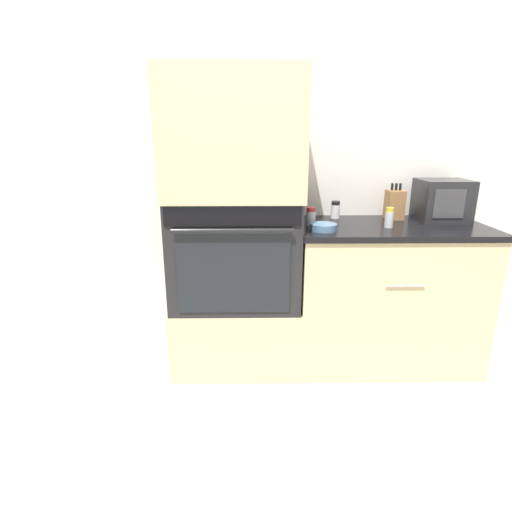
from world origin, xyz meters
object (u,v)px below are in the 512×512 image
Objects in this scene: knife_block at (394,204)px; condiment_jar_mid at (311,217)px; wall_oven at (235,250)px; condiment_jar_far at (389,218)px; condiment_jar_near at (335,210)px; microwave at (442,200)px; bowl at (323,227)px.

knife_block is 2.08× the size of condiment_jar_mid.
wall_oven is 0.95m from condiment_jar_far.
wall_oven is 0.72m from condiment_jar_near.
microwave is 2.67× the size of condiment_jar_near.
microwave reaches higher than condiment_jar_near.
knife_block reaches higher than wall_oven.
condiment_jar_far reaches higher than bowl.
condiment_jar_near is (-0.66, 0.09, -0.08)m from microwave.
wall_oven is 6.40× the size of condiment_jar_far.
wall_oven is at bearing 178.03° from condiment_jar_mid.
wall_oven is 4.96× the size of bowl.
condiment_jar_mid is at bearing -170.66° from microwave.
wall_oven is at bearing -170.03° from knife_block.
bowl is (-0.52, -0.33, -0.08)m from knife_block.
condiment_jar_mid is (-0.57, -0.20, -0.04)m from knife_block.
condiment_jar_far is at bearing 10.24° from bowl.
wall_oven is 3.31× the size of knife_block.
condiment_jar_far is at bearing -114.49° from knife_block.
condiment_jar_near is at bearing 175.30° from knife_block.
wall_oven is 0.51m from condiment_jar_mid.
microwave is 0.85m from bowl.
condiment_jar_far is (-0.12, -0.25, -0.04)m from knife_block.
microwave is at bearing -7.60° from condiment_jar_near.
condiment_jar_far is (0.26, -0.29, 0.00)m from condiment_jar_near.
condiment_jar_mid is at bearing -1.97° from wall_oven.
wall_oven is at bearing -162.02° from condiment_jar_near.
condiment_jar_near is 1.02× the size of condiment_jar_mid.
wall_oven is 6.88× the size of condiment_jar_mid.
condiment_jar_mid is at bearing 112.89° from bowl.
condiment_jar_mid is (-0.86, -0.14, -0.08)m from microwave.
knife_block reaches higher than condiment_jar_mid.
condiment_jar_far reaches higher than condiment_jar_near.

